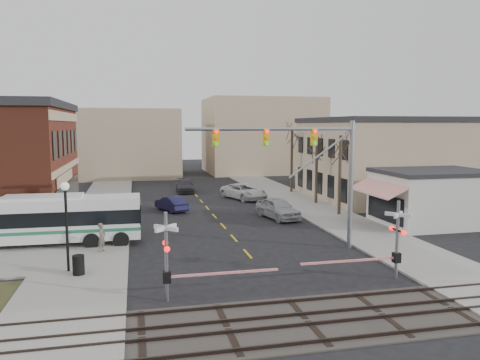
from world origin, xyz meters
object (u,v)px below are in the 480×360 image
trash_bin (78,265)px  car_b (171,204)px  rr_crossing_west (176,257)px  pedestrian_near (102,237)px  car_c (244,191)px  pedestrian_far (69,229)px  transit_bus (44,219)px  traffic_signal_mast (308,158)px  rr_crossing_east (389,241)px  car_a (278,208)px  street_lamp (66,208)px  car_d (185,186)px

trash_bin → car_b: size_ratio=0.24×
rr_crossing_west → pedestrian_near: 9.46m
car_b → car_c: size_ratio=0.71×
pedestrian_far → car_c: bearing=14.6°
transit_bus → traffic_signal_mast: (16.03, -4.67, 4.00)m
rr_crossing_east → pedestrian_near: size_ratio=3.19×
car_c → car_b: bearing=-168.8°
transit_bus → rr_crossing_west: rr_crossing_west is taller
rr_crossing_west → car_b: 21.97m
rr_crossing_west → car_a: 19.28m
car_a → car_b: 9.94m
rr_crossing_west → pedestrian_far: bearing=117.3°
street_lamp → pedestrian_far: street_lamp is taller
rr_crossing_east → rr_crossing_west: bearing=-177.2°
car_c → car_d: bearing=107.6°
transit_bus → car_a: size_ratio=2.42×
street_lamp → pedestrian_near: 4.54m
traffic_signal_mast → street_lamp: 14.06m
transit_bus → car_a: transit_bus is taller
traffic_signal_mast → car_a: (1.24, 10.00, -4.91)m
rr_crossing_west → rr_crossing_east: (10.64, 0.51, 0.00)m
rr_crossing_west → rr_crossing_east: same height
transit_bus → rr_crossing_east: (18.08, -10.71, 0.21)m
traffic_signal_mast → rr_crossing_west: 11.45m
rr_crossing_east → pedestrian_far: rr_crossing_east is taller
traffic_signal_mast → rr_crossing_east: (2.05, -6.04, -3.79)m
trash_bin → car_a: car_a is taller
traffic_signal_mast → pedestrian_far: size_ratio=6.07×
pedestrian_near → pedestrian_far: pedestrian_near is taller
transit_bus → traffic_signal_mast: size_ratio=1.16×
car_c → pedestrian_far: size_ratio=3.37×
car_a → car_c: bearing=79.5°
trash_bin → car_b: bearing=70.9°
car_b → pedestrian_far: (-7.41, -10.32, 0.30)m
pedestrian_near → traffic_signal_mast: bearing=-75.4°
pedestrian_near → car_a: bearing=-35.6°
rr_crossing_west → car_c: size_ratio=0.97×
car_a → pedestrian_near: (-13.56, -7.91, 0.15)m
street_lamp → car_a: bearing=37.3°
rr_crossing_west → car_a: rr_crossing_west is taller
car_d → pedestrian_far: pedestrian_far is taller
street_lamp → trash_bin: 2.98m
pedestrian_far → car_a: bearing=-13.1°
traffic_signal_mast → trash_bin: (-13.20, -2.18, -5.14)m
pedestrian_near → car_b: bearing=2.9°
rr_crossing_west → trash_bin: bearing=136.6°
car_d → street_lamp: bearing=-104.6°
transit_bus → car_b: bearing=50.2°
rr_crossing_west → car_c: 28.70m
street_lamp → pedestrian_far: bearing=96.8°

